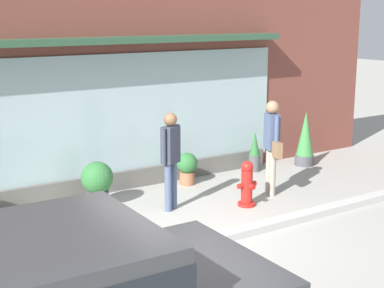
# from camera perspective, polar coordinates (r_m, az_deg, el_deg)

# --- Properties ---
(ground_plane) EXTENTS (60.00, 60.00, 0.00)m
(ground_plane) POSITION_cam_1_polar(r_m,az_deg,el_deg) (8.64, -0.72, -9.77)
(ground_plane) COLOR #9E9B93
(curb_strip) EXTENTS (14.00, 0.24, 0.12)m
(curb_strip) POSITION_cam_1_polar(r_m,az_deg,el_deg) (8.46, 0.02, -9.83)
(curb_strip) COLOR #B2B2AD
(curb_strip) RESTS_ON ground_plane
(storefront) EXTENTS (14.00, 0.81, 4.53)m
(storefront) POSITION_cam_1_polar(r_m,az_deg,el_deg) (10.85, -9.95, 6.73)
(storefront) COLOR brown
(storefront) RESTS_ON ground_plane
(fire_hydrant) EXTENTS (0.38, 0.34, 0.81)m
(fire_hydrant) POSITION_cam_1_polar(r_m,az_deg,el_deg) (10.20, 5.40, -3.94)
(fire_hydrant) COLOR red
(fire_hydrant) RESTS_ON ground_plane
(pedestrian_with_handbag) EXTENTS (0.31, 0.62, 1.76)m
(pedestrian_with_handbag) POSITION_cam_1_polar(r_m,az_deg,el_deg) (10.70, 7.84, 0.33)
(pedestrian_with_handbag) COLOR #9E9384
(pedestrian_with_handbag) RESTS_ON ground_plane
(pedestrian_passerby) EXTENTS (0.45, 0.31, 1.69)m
(pedestrian_passerby) POSITION_cam_1_polar(r_m,az_deg,el_deg) (9.80, -2.11, -0.93)
(pedestrian_passerby) COLOR #475675
(pedestrian_passerby) RESTS_ON ground_plane
(potted_plant_low_front) EXTENTS (0.25, 0.25, 0.86)m
(potted_plant_low_front) POSITION_cam_1_polar(r_m,az_deg,el_deg) (12.45, 6.14, -0.82)
(potted_plant_low_front) COLOR #4C4C51
(potted_plant_low_front) RESTS_ON ground_plane
(potted_plant_window_right) EXTENTS (0.56, 0.56, 0.80)m
(potted_plant_window_right) POSITION_cam_1_polar(r_m,az_deg,el_deg) (10.24, -9.27, -3.66)
(potted_plant_window_right) COLOR #4C4C51
(potted_plant_window_right) RESTS_ON ground_plane
(potted_plant_trailing_edge) EXTENTS (0.42, 0.42, 1.21)m
(potted_plant_trailing_edge) POSITION_cam_1_polar(r_m,az_deg,el_deg) (13.05, 11.01, 0.45)
(potted_plant_trailing_edge) COLOR #4C4C51
(potted_plant_trailing_edge) RESTS_ON ground_plane
(potted_plant_by_entrance) EXTENTS (0.41, 0.41, 0.64)m
(potted_plant_by_entrance) POSITION_cam_1_polar(r_m,az_deg,el_deg) (11.42, -0.48, -2.25)
(potted_plant_by_entrance) COLOR #9E6042
(potted_plant_by_entrance) RESTS_ON ground_plane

